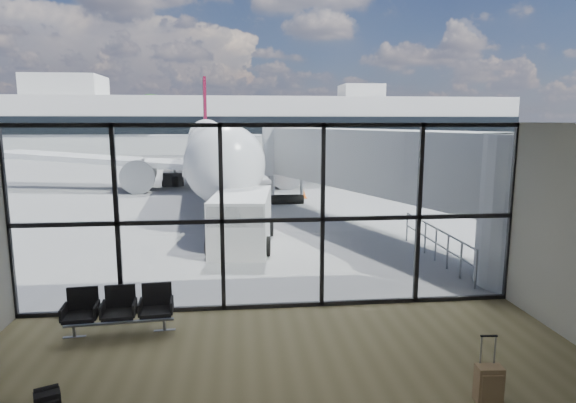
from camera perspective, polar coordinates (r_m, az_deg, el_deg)
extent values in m
plane|color=slate|center=(51.41, -5.07, 4.39)|extent=(220.00, 220.00, 0.00)
cube|color=brown|center=(8.54, 0.37, -22.46)|extent=(12.00, 8.00, 0.01)
cube|color=silver|center=(7.25, 0.41, 9.28)|extent=(12.00, 8.00, 0.02)
cube|color=white|center=(11.46, -1.83, -1.98)|extent=(12.00, 0.04, 4.50)
cube|color=black|center=(12.09, -1.77, -12.20)|extent=(12.00, 0.12, 0.10)
cube|color=black|center=(11.47, -1.83, -2.22)|extent=(12.00, 0.12, 0.10)
cube|color=black|center=(11.23, -1.89, 9.04)|extent=(12.00, 0.12, 0.10)
cube|color=black|center=(12.56, -30.31, -2.27)|extent=(0.10, 0.12, 4.50)
cube|color=black|center=(11.77, -19.60, -2.23)|extent=(0.10, 0.12, 4.50)
cube|color=black|center=(11.44, -7.83, -2.08)|extent=(0.10, 0.12, 4.50)
cube|color=black|center=(11.61, 4.09, -1.85)|extent=(0.10, 0.12, 4.50)
cube|color=black|center=(12.25, 15.22, -1.56)|extent=(0.10, 0.12, 4.50)
cube|color=black|center=(13.31, 24.91, -1.26)|extent=(0.10, 0.12, 4.50)
cylinder|color=#A3A6A8|center=(14.80, 26.89, -0.99)|extent=(2.80, 2.80, 4.20)
cube|color=#A3A6A8|center=(20.00, 9.62, 4.97)|extent=(7.45, 14.81, 2.40)
cube|color=#A3A6A8|center=(26.39, -0.08, 6.16)|extent=(2.60, 2.20, 2.60)
cylinder|color=gray|center=(26.52, -1.80, 1.62)|extent=(0.20, 0.20, 1.80)
cylinder|color=gray|center=(26.69, 1.63, 1.66)|extent=(0.20, 0.20, 1.80)
cylinder|color=black|center=(26.69, -0.08, 0.26)|extent=(1.80, 0.56, 0.56)
cylinder|color=gray|center=(14.18, 21.37, -7.48)|extent=(0.06, 0.06, 1.10)
cylinder|color=gray|center=(14.95, 19.79, -6.52)|extent=(0.06, 0.06, 1.10)
cylinder|color=gray|center=(15.73, 18.37, -5.66)|extent=(0.06, 0.06, 1.10)
cylinder|color=gray|center=(16.53, 17.10, -4.87)|extent=(0.06, 0.06, 1.10)
cylinder|color=gray|center=(17.33, 15.94, -4.16)|extent=(0.06, 0.06, 1.10)
cylinder|color=gray|center=(18.15, 14.89, -3.50)|extent=(0.06, 0.06, 1.10)
cylinder|color=gray|center=(18.97, 13.93, -2.90)|extent=(0.06, 0.06, 1.10)
cylinder|color=gray|center=(16.41, 17.19, -3.08)|extent=(0.06, 5.40, 0.06)
cylinder|color=gray|center=(16.51, 17.10, -4.70)|extent=(0.06, 5.40, 0.06)
cube|color=silver|center=(73.21, -5.41, 9.02)|extent=(80.00, 12.00, 8.00)
cube|color=black|center=(67.11, -5.35, 8.99)|extent=(80.00, 0.20, 2.40)
cube|color=silver|center=(77.26, -24.81, 12.32)|extent=(10.00, 8.00, 3.00)
cube|color=silver|center=(75.71, 8.64, 12.76)|extent=(6.00, 6.00, 2.00)
cylinder|color=#382619|center=(91.60, -30.81, 6.28)|extent=(0.50, 0.50, 3.06)
cylinder|color=#382619|center=(89.26, -27.31, 6.62)|extent=(0.50, 0.50, 3.42)
sphere|color=black|center=(89.23, -27.51, 9.30)|extent=(6.27, 6.27, 6.27)
cylinder|color=#382619|center=(87.29, -23.60, 6.61)|extent=(0.50, 0.50, 2.70)
sphere|color=black|center=(87.23, -23.74, 8.77)|extent=(4.95, 4.95, 4.95)
cylinder|color=#382619|center=(85.67, -19.75, 6.92)|extent=(0.50, 0.50, 3.06)
sphere|color=black|center=(85.62, -19.89, 9.42)|extent=(5.61, 5.61, 5.61)
cylinder|color=#382619|center=(84.45, -15.77, 7.21)|extent=(0.50, 0.50, 3.42)
sphere|color=black|center=(84.42, -15.90, 10.05)|extent=(6.27, 6.27, 6.27)
cube|color=gray|center=(11.24, -19.33, -13.40)|extent=(2.27, 0.26, 0.04)
cube|color=black|center=(11.32, -23.35, -12.41)|extent=(0.68, 0.65, 0.08)
cube|color=black|center=(11.49, -23.12, -10.64)|extent=(0.64, 0.12, 0.57)
cube|color=black|center=(11.17, -19.39, -12.47)|extent=(0.68, 0.65, 0.08)
cube|color=black|center=(11.34, -19.23, -10.66)|extent=(0.64, 0.12, 0.57)
cube|color=black|center=(11.07, -15.33, -12.46)|extent=(0.68, 0.65, 0.08)
cube|color=black|center=(11.24, -15.26, -10.64)|extent=(0.64, 0.12, 0.57)
cylinder|color=gray|center=(11.47, -24.02, -13.91)|extent=(0.06, 0.06, 0.26)
cylinder|color=gray|center=(11.18, -14.44, -14.00)|extent=(0.06, 0.06, 0.26)
cylinder|color=black|center=(8.67, -26.74, -19.24)|extent=(0.35, 0.22, 0.09)
cube|color=olive|center=(8.92, 22.69, -19.35)|extent=(0.43, 0.29, 0.62)
cube|color=olive|center=(8.81, 23.07, -19.76)|extent=(0.35, 0.08, 0.46)
cylinder|color=gray|center=(8.74, 21.89, -16.08)|extent=(0.03, 0.03, 0.51)
cylinder|color=gray|center=(8.82, 23.32, -15.91)|extent=(0.03, 0.03, 0.51)
cube|color=black|center=(8.68, 22.72, -14.49)|extent=(0.28, 0.06, 0.02)
cylinder|color=black|center=(9.11, 21.55, -20.76)|extent=(0.04, 0.07, 0.07)
cylinder|color=black|center=(9.20, 22.96, -20.56)|extent=(0.04, 0.07, 0.07)
cylinder|color=silver|center=(33.98, -9.01, 6.38)|extent=(5.85, 27.76, 3.40)
sphere|color=silver|center=(20.24, -7.52, 4.38)|extent=(3.40, 3.40, 3.40)
cone|color=silver|center=(50.03, -9.73, 7.63)|extent=(3.88, 5.79, 3.40)
cube|color=black|center=(20.75, -7.64, 5.78)|extent=(2.11, 1.28, 0.46)
cube|color=silver|center=(35.53, -21.77, 4.69)|extent=(14.13, 6.12, 1.09)
cylinder|color=black|center=(33.36, -17.12, 3.09)|extent=(2.20, 3.28, 1.93)
cube|color=silver|center=(49.58, -13.15, 7.61)|extent=(5.22, 2.25, 0.17)
cube|color=silver|center=(36.08, 3.51, 5.41)|extent=(13.90, 8.29, 1.09)
cylinder|color=black|center=(33.71, -0.72, 3.57)|extent=(2.20, 3.28, 1.93)
cube|color=silver|center=(49.73, -6.30, 7.81)|extent=(5.32, 3.07, 0.17)
cube|color=maroon|center=(50.03, -9.83, 11.10)|extent=(0.59, 3.50, 5.51)
cylinder|color=gray|center=(22.34, -7.70, -0.62)|extent=(0.18, 0.18, 1.29)
cylinder|color=black|center=(22.39, -7.68, -1.43)|extent=(0.29, 0.66, 0.64)
cylinder|color=black|center=(34.64, -13.20, 2.41)|extent=(0.49, 0.92, 0.88)
cylinder|color=black|center=(34.82, -4.71, 2.66)|extent=(0.49, 0.92, 0.88)
cube|color=silver|center=(17.75, -5.46, -2.13)|extent=(2.41, 4.64, 1.94)
cube|color=black|center=(16.04, -6.07, -1.44)|extent=(1.96, 1.36, 0.68)
cylinder|color=black|center=(16.61, -9.26, -5.24)|extent=(0.31, 0.70, 0.68)
cylinder|color=black|center=(16.41, -2.54, -5.32)|extent=(0.31, 0.70, 0.68)
cylinder|color=black|center=(19.41, -7.85, -3.07)|extent=(0.31, 0.70, 0.68)
cylinder|color=black|center=(19.23, -2.12, -3.11)|extent=(0.31, 0.70, 0.68)
cube|color=black|center=(35.74, -13.47, 2.78)|extent=(1.62, 2.95, 0.94)
cube|color=black|center=(36.79, -13.49, 4.07)|extent=(1.38, 2.46, 0.97)
cylinder|color=black|center=(34.86, -14.56, 2.10)|extent=(0.24, 0.49, 0.47)
cylinder|color=black|center=(34.83, -12.40, 2.18)|extent=(0.24, 0.49, 0.47)
cylinder|color=black|center=(36.73, -14.46, 2.47)|extent=(0.24, 0.49, 0.47)
cylinder|color=black|center=(36.70, -12.40, 2.54)|extent=(0.24, 0.49, 0.47)
cube|color=orange|center=(20.72, -3.21, -3.11)|extent=(0.44, 0.44, 0.03)
cone|color=orange|center=(20.66, -3.21, -2.29)|extent=(0.42, 0.42, 0.63)
cube|color=#DE560B|center=(28.74, 1.78, 0.45)|extent=(0.45, 0.45, 0.03)
cone|color=#DE560B|center=(28.70, 1.79, 1.04)|extent=(0.42, 0.42, 0.64)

